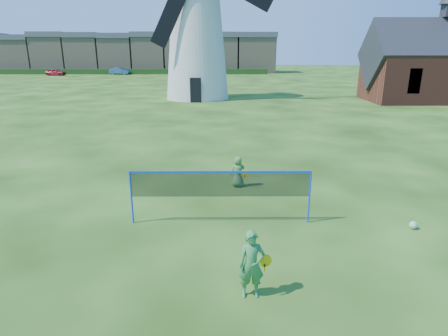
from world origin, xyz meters
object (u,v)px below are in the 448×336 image
badminton_net (221,185)px  player_girl (252,265)px  play_ball (413,225)px  windmill (196,30)px  car_left (56,72)px  car_right (120,71)px  chapel (440,67)px  player_boy (238,172)px

badminton_net → player_girl: 3.45m
play_ball → windmill: bearing=105.0°
player_girl → play_ball: size_ratio=6.45×
car_left → car_right: car_right is taller
car_right → chapel: bearing=-125.3°
car_left → car_right: 11.43m
chapel → car_left: (-50.85, 35.78, -2.54)m
badminton_net → player_girl: badminton_net is taller
chapel → player_girl: chapel is taller
player_boy → play_ball: player_boy is taller
player_boy → car_left: size_ratio=0.31×
player_girl → player_boy: bearing=86.3°
play_ball → car_right: car_right is taller
player_girl → car_right: (-20.22, 68.42, -0.07)m
badminton_net → car_left: 69.11m
windmill → player_boy: size_ratio=16.83×
chapel → badminton_net: bearing=-127.7°
player_boy → chapel: bearing=-128.2°
player_girl → play_ball: bearing=28.3°
play_ball → car_left: 72.00m
chapel → play_ball: bearing=-119.3°
windmill → player_boy: bearing=-83.3°
player_girl → play_ball: (4.70, 2.94, -0.60)m
chapel → play_ball: 30.66m
chapel → player_boy: 30.50m
play_ball → car_right: (-24.92, 65.48, 0.53)m
car_left → play_ball: bearing=-142.5°
player_girl → player_boy: (0.00, 6.33, -0.15)m
car_right → player_girl: bearing=-154.5°
car_right → windmill: bearing=-145.9°
chapel → car_right: bearing=135.7°
chapel → play_ball: size_ratio=60.42×
player_boy → car_right: car_right is taller
player_girl → player_boy: player_girl is taller
chapel → car_left: chapel is taller
chapel → car_left: 62.23m
windmill → player_boy: (2.98, -25.28, -5.87)m
windmill → car_left: 44.37m
windmill → player_boy: windmill is taller
badminton_net → car_right: 67.94m
player_boy → windmill: bearing=-81.3°
player_boy → play_ball: size_ratio=5.09×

